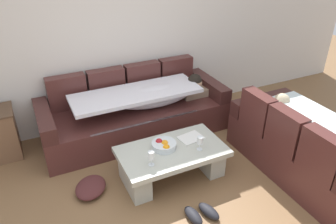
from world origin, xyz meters
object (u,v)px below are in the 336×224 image
object	(u,v)px
couch_along_wall	(138,112)
wine_glass_near_left	(151,156)
coffee_table	(172,159)
crumpled_garment	(91,187)
pair_of_shoes	(201,213)
open_magazine	(191,138)
couch_near_window	(304,146)
fruit_bowl	(164,145)
wine_glass_near_right	(200,141)

from	to	relation	value
couch_along_wall	wine_glass_near_left	bearing A→B (deg)	-104.38
couch_along_wall	coffee_table	distance (m)	1.07
crumpled_garment	pair_of_shoes	bearing A→B (deg)	-42.65
open_magazine	crumpled_garment	distance (m)	1.27
wine_glass_near_left	open_magazine	world-z (taller)	wine_glass_near_left
couch_near_window	fruit_bowl	xyz separation A→B (m)	(-1.51, 0.62, 0.09)
couch_near_window	fruit_bowl	bearing A→B (deg)	67.78
coffee_table	wine_glass_near_left	world-z (taller)	wine_glass_near_left
crumpled_garment	wine_glass_near_left	bearing A→B (deg)	-26.48
pair_of_shoes	crumpled_garment	world-z (taller)	crumpled_garment
wine_glass_near_right	coffee_table	bearing A→B (deg)	154.48
coffee_table	fruit_bowl	world-z (taller)	fruit_bowl
coffee_table	crumpled_garment	size ratio (longest dim) A/B	3.00
fruit_bowl	wine_glass_near_right	world-z (taller)	wine_glass_near_right
couch_along_wall	crumpled_garment	xyz separation A→B (m)	(-0.92, -0.92, -0.27)
couch_near_window	open_magazine	distance (m)	1.32
wine_glass_near_left	crumpled_garment	size ratio (longest dim) A/B	0.42
wine_glass_near_left	couch_near_window	bearing A→B (deg)	-12.85
couch_along_wall	wine_glass_near_right	size ratio (longest dim) A/B	15.14
coffee_table	wine_glass_near_left	distance (m)	0.44
couch_near_window	pair_of_shoes	size ratio (longest dim) A/B	5.42
pair_of_shoes	wine_glass_near_right	bearing A→B (deg)	62.49
couch_near_window	open_magazine	size ratio (longest dim) A/B	6.39
couch_along_wall	fruit_bowl	bearing A→B (deg)	-93.88
coffee_table	wine_glass_near_right	xyz separation A→B (m)	(0.28, -0.13, 0.26)
couch_along_wall	wine_glass_near_left	size ratio (longest dim) A/B	15.14
couch_along_wall	wine_glass_near_right	bearing A→B (deg)	-76.83
couch_along_wall	wine_glass_near_right	xyz separation A→B (m)	(0.28, -1.20, 0.17)
couch_near_window	open_magazine	bearing A→B (deg)	59.88
couch_near_window	crumpled_garment	world-z (taller)	couch_near_window
couch_along_wall	coffee_table	bearing A→B (deg)	-89.83
couch_near_window	crumpled_garment	size ratio (longest dim) A/B	4.47
coffee_table	wine_glass_near_left	xyz separation A→B (m)	(-0.32, -0.15, 0.26)
crumpled_garment	open_magazine	bearing A→B (deg)	-1.89
crumpled_garment	fruit_bowl	bearing A→B (deg)	-5.67
fruit_bowl	wine_glass_near_right	xyz separation A→B (m)	(0.35, -0.20, 0.08)
pair_of_shoes	crumpled_garment	size ratio (longest dim) A/B	0.82
wine_glass_near_right	crumpled_garment	world-z (taller)	wine_glass_near_right
couch_near_window	couch_along_wall	bearing A→B (deg)	41.71
couch_near_window	open_magazine	xyz separation A→B (m)	(-1.14, 0.66, 0.05)
couch_along_wall	pair_of_shoes	size ratio (longest dim) A/B	7.62
wine_glass_near_left	pair_of_shoes	size ratio (longest dim) A/B	0.50
open_magazine	pair_of_shoes	world-z (taller)	open_magazine
coffee_table	fruit_bowl	size ratio (longest dim) A/B	4.29
wine_glass_near_right	open_magazine	world-z (taller)	wine_glass_near_right
fruit_bowl	pair_of_shoes	xyz separation A→B (m)	(0.06, -0.75, -0.38)
couch_along_wall	couch_near_window	xyz separation A→B (m)	(1.45, -1.62, 0.01)
fruit_bowl	crumpled_garment	distance (m)	0.93
coffee_table	crumpled_garment	xyz separation A→B (m)	(-0.92, 0.15, -0.18)
couch_near_window	crumpled_garment	distance (m)	2.48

